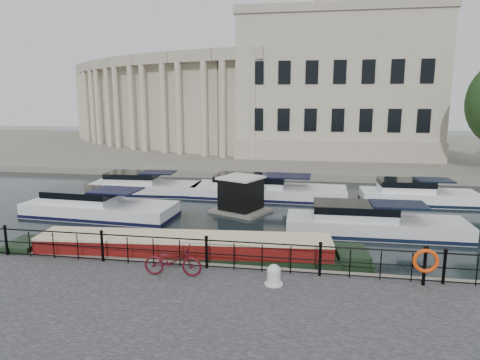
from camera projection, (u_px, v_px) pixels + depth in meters
name	position (u px, v px, depth m)	size (l,w,h in m)	color
ground_plane	(220.00, 260.00, 17.67)	(160.00, 160.00, 0.00)	black
far_bank	(284.00, 148.00, 55.40)	(120.00, 42.00, 0.55)	#6B665B
railing	(206.00, 251.00, 15.26)	(24.14, 0.14, 1.22)	black
civic_building	(274.00, 95.00, 50.14)	(53.55, 31.84, 16.85)	#ADA38C
bicycle	(173.00, 261.00, 14.65)	(0.70, 2.01, 1.05)	#4A0D16
mooring_bollard	(274.00, 275.00, 13.96)	(0.61, 0.61, 0.69)	silver
life_ring_post	(426.00, 261.00, 13.76)	(0.82, 0.21, 1.34)	black
narrowboat	(184.00, 256.00, 17.11)	(14.69, 3.20, 1.54)	black
harbour_hut	(241.00, 196.00, 24.98)	(3.71, 3.46, 2.18)	#6B665B
cabin_cruisers	(248.00, 201.00, 26.23)	(26.45, 10.00, 1.99)	white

